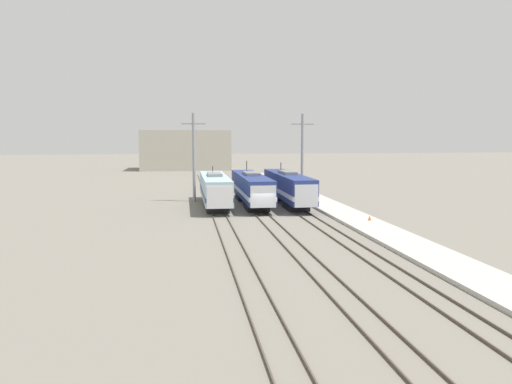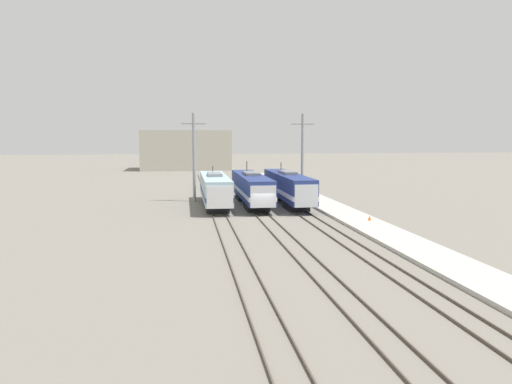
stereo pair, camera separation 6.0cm
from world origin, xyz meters
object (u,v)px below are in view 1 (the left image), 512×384
Objects in this scene: locomotive_far_left at (215,189)px; traffic_cone at (370,218)px; catenary_tower_left at (194,156)px; locomotive_center at (251,188)px; locomotive_far_right at (288,187)px; catenary_tower_right at (302,155)px.

locomotive_far_left reaches higher than traffic_cone.
traffic_cone is at bearing -49.23° from catenary_tower_left.
locomotive_center reaches higher than traffic_cone.
locomotive_center is 9.16m from catenary_tower_left.
locomotive_far_right is 1.73× the size of catenary_tower_right.
traffic_cone is at bearing -44.32° from locomotive_far_left.
catenary_tower_right is at bearing 96.46° from traffic_cone.
locomotive_far_left is 20.13m from traffic_cone.
catenary_tower_left is 14.55m from catenary_tower_right.
catenary_tower_left reaches higher than locomotive_far_right.
traffic_cone is (9.74, -14.98, -1.59)m from locomotive_center.
locomotive_center is (4.62, 0.96, -0.00)m from locomotive_far_left.
locomotive_far_right is at bearing -22.68° from catenary_tower_left.
catenary_tower_right is at bearing 0.00° from catenary_tower_left.
locomotive_center is 43.65× the size of traffic_cone.
catenary_tower_left is at bearing 130.77° from traffic_cone.
locomotive_far_left is 39.61× the size of traffic_cone.
locomotive_far_left is 7.07m from catenary_tower_left.
catenary_tower_right reaches higher than locomotive_center.
locomotive_far_left is 0.91× the size of locomotive_center.
catenary_tower_left reaches higher than locomotive_far_left.
catenary_tower_left is 1.00× the size of catenary_tower_right.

